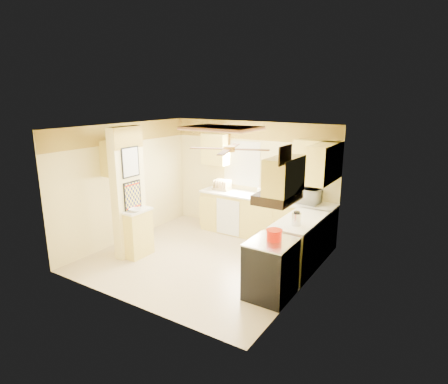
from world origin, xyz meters
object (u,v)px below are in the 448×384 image
Objects in this scene: stove at (271,269)px; bowl at (135,210)px; dutch_oven at (274,235)px; kettle at (296,219)px; microwave at (306,195)px.

stove is 2.81m from bowl.
kettle is (0.06, 0.75, 0.05)m from dutch_oven.
microwave is 2.51× the size of bowl.
kettle is (0.07, 0.80, 0.59)m from stove.
bowl is 0.93× the size of kettle.
dutch_oven is (2.78, 0.14, 0.03)m from bowl.
dutch_oven is 1.04× the size of kettle.
bowl is (-2.77, -0.09, 0.51)m from stove.
kettle is at bearing 84.95° from stove.
bowl is at bearing 47.87° from microwave.
microwave is 2.14m from dutch_oven.
bowl is at bearing -162.58° from kettle.
stove is 3.79× the size of kettle.
stove is 0.54m from dutch_oven.
microwave is 2.33× the size of kettle.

